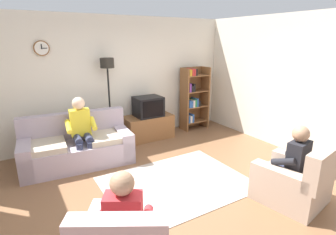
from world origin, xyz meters
TOP-DOWN VIEW (x-y plane):
  - ground_plane at (0.00, 0.00)m, footprint 12.00×12.00m
  - back_wall_assembly at (-0.00, 2.66)m, footprint 6.20×0.17m
  - right_wall at (2.86, 0.00)m, footprint 0.12×5.80m
  - couch at (-1.05, 1.74)m, footprint 1.97×1.05m
  - tv_stand at (0.65, 2.25)m, footprint 1.10×0.56m
  - tv at (0.65, 2.23)m, footprint 0.60×0.49m
  - bookshelf at (1.95, 2.32)m, footprint 0.68×0.36m
  - floor_lamp at (-0.19, 2.35)m, footprint 0.28×0.28m
  - armchair_near_bookshelf at (1.26, -1.05)m, footprint 0.95×1.01m
  - area_rug at (0.11, 0.19)m, footprint 2.20×1.70m
  - person_on_couch at (-0.97, 1.63)m, footprint 0.54×0.56m
  - person_in_left_armchair at (-1.20, -0.94)m, footprint 0.61×0.63m
  - person_in_right_armchair at (1.24, -0.96)m, footprint 0.56×0.58m

SIDE VIEW (x-z plane):
  - ground_plane at x=0.00m, z-range 0.00..0.00m
  - area_rug at x=0.11m, z-range 0.00..0.01m
  - tv_stand at x=0.65m, z-range 0.00..0.54m
  - armchair_near_bookshelf at x=1.26m, z-range -0.16..0.74m
  - couch at x=-1.05m, z-range -0.14..0.76m
  - person_in_left_armchair at x=-1.20m, z-range 0.04..1.16m
  - person_in_right_armchair at x=1.24m, z-range 0.04..1.16m
  - person_on_couch at x=-0.97m, z-range 0.08..1.32m
  - tv at x=0.65m, z-range 0.54..0.98m
  - bookshelf at x=1.95m, z-range 0.03..1.58m
  - right_wall at x=2.86m, z-range 0.00..2.70m
  - back_wall_assembly at x=0.00m, z-range 0.00..2.70m
  - floor_lamp at x=-0.19m, z-range 0.53..2.38m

